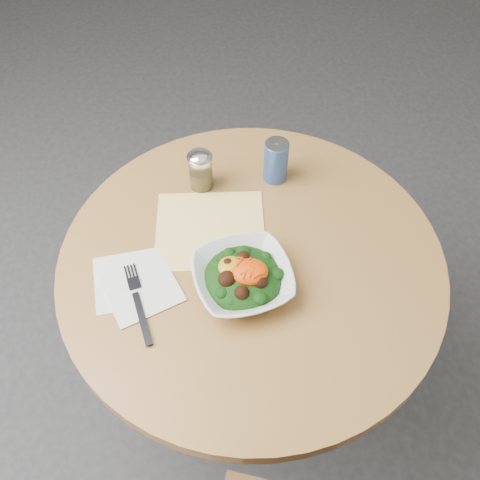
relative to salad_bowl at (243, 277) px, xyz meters
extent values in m
plane|color=#2B2B2D|center=(0.03, 0.07, -0.78)|extent=(6.00, 6.00, 0.00)
cylinder|color=black|center=(0.03, 0.07, -0.77)|extent=(0.52, 0.52, 0.03)
cylinder|color=black|center=(0.03, 0.07, -0.43)|extent=(0.10, 0.10, 0.71)
cylinder|color=#AF7D3F|center=(0.03, 0.07, -0.05)|extent=(0.90, 0.90, 0.04)
cube|color=#EDB40C|center=(-0.06, 0.16, -0.03)|extent=(0.27, 0.25, 0.00)
cube|color=silver|center=(-0.25, 0.03, -0.03)|extent=(0.17, 0.17, 0.00)
cube|color=silver|center=(-0.23, 0.01, -0.03)|extent=(0.20, 0.20, 0.00)
imported|color=silver|center=(0.00, 0.00, 0.00)|extent=(0.26, 0.26, 0.05)
ellipsoid|color=black|center=(0.00, 0.00, -0.01)|extent=(0.18, 0.18, 0.06)
ellipsoid|color=#C28713|center=(-0.03, 0.01, 0.02)|extent=(0.06, 0.06, 0.02)
ellipsoid|color=#EA4E05|center=(0.01, 0.00, 0.03)|extent=(0.08, 0.07, 0.04)
cube|color=black|center=(-0.22, -0.07, -0.02)|extent=(0.05, 0.13, 0.00)
cube|color=black|center=(-0.25, 0.03, -0.02)|extent=(0.04, 0.08, 0.00)
cylinder|color=silver|center=(-0.08, 0.31, 0.02)|extent=(0.06, 0.06, 0.09)
cylinder|color=#A3874C|center=(-0.08, 0.31, 0.00)|extent=(0.05, 0.05, 0.05)
cylinder|color=silver|center=(-0.08, 0.31, 0.07)|extent=(0.06, 0.06, 0.01)
ellipsoid|color=silver|center=(-0.08, 0.31, 0.07)|extent=(0.06, 0.06, 0.03)
cylinder|color=navy|center=(0.11, 0.32, 0.03)|extent=(0.06, 0.06, 0.11)
cylinder|color=#B5B4BB|center=(0.11, 0.32, 0.09)|extent=(0.06, 0.06, 0.00)
cube|color=#B5B4BB|center=(0.11, 0.33, 0.09)|extent=(0.01, 0.02, 0.00)
camera|label=1|loc=(-0.06, -0.64, 0.98)|focal=40.00mm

